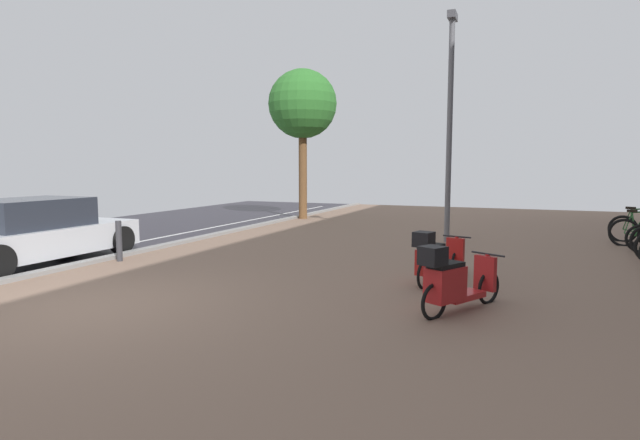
{
  "coord_description": "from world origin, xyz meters",
  "views": [
    {
      "loc": [
        5.67,
        -5.03,
        1.94
      ],
      "look_at": [
        2.85,
        1.89,
        1.15
      ],
      "focal_mm": 28.3,
      "sensor_mm": 36.0,
      "label": 1
    }
  ],
  "objects_px": {
    "scooter_mid": "(453,281)",
    "bollard_far": "(119,241)",
    "bicycle_rack_08": "(639,233)",
    "parked_car_near": "(34,233)",
    "scooter_near": "(435,258)",
    "lamp_post": "(450,117)",
    "bicycle_rack_09": "(638,229)",
    "street_tree": "(303,105)"
  },
  "relations": [
    {
      "from": "bollard_far",
      "to": "parked_car_near",
      "type": "bearing_deg",
      "value": -153.34
    },
    {
      "from": "scooter_near",
      "to": "bollard_far",
      "type": "bearing_deg",
      "value": -175.96
    },
    {
      "from": "scooter_near",
      "to": "bicycle_rack_09",
      "type": "bearing_deg",
      "value": 58.15
    },
    {
      "from": "bicycle_rack_09",
      "to": "lamp_post",
      "type": "height_order",
      "value": "lamp_post"
    },
    {
      "from": "scooter_mid",
      "to": "lamp_post",
      "type": "bearing_deg",
      "value": 98.76
    },
    {
      "from": "bicycle_rack_08",
      "to": "street_tree",
      "type": "distance_m",
      "value": 11.45
    },
    {
      "from": "parked_car_near",
      "to": "bicycle_rack_09",
      "type": "bearing_deg",
      "value": 32.92
    },
    {
      "from": "parked_car_near",
      "to": "scooter_near",
      "type": "bearing_deg",
      "value": 8.67
    },
    {
      "from": "scooter_near",
      "to": "lamp_post",
      "type": "bearing_deg",
      "value": 95.95
    },
    {
      "from": "parked_car_near",
      "to": "lamp_post",
      "type": "bearing_deg",
      "value": 39.6
    },
    {
      "from": "scooter_mid",
      "to": "street_tree",
      "type": "distance_m",
      "value": 13.13
    },
    {
      "from": "bicycle_rack_08",
      "to": "bollard_far",
      "type": "height_order",
      "value": "bicycle_rack_08"
    },
    {
      "from": "scooter_mid",
      "to": "bicycle_rack_09",
      "type": "bearing_deg",
      "value": 66.62
    },
    {
      "from": "scooter_near",
      "to": "scooter_mid",
      "type": "bearing_deg",
      "value": -73.36
    },
    {
      "from": "parked_car_near",
      "to": "bollard_far",
      "type": "relative_size",
      "value": 4.69
    },
    {
      "from": "bicycle_rack_09",
      "to": "scooter_near",
      "type": "distance_m",
      "value": 7.67
    },
    {
      "from": "bicycle_rack_09",
      "to": "street_tree",
      "type": "xyz_separation_m",
      "value": [
        -10.43,
        2.33,
        3.85
      ]
    },
    {
      "from": "street_tree",
      "to": "bollard_far",
      "type": "xyz_separation_m",
      "value": [
        0.01,
        -9.3,
        -3.78
      ]
    },
    {
      "from": "scooter_mid",
      "to": "parked_car_near",
      "type": "height_order",
      "value": "parked_car_near"
    },
    {
      "from": "scooter_mid",
      "to": "bollard_far",
      "type": "xyz_separation_m",
      "value": [
        -6.88,
        1.23,
        -0.02
      ]
    },
    {
      "from": "bicycle_rack_08",
      "to": "lamp_post",
      "type": "height_order",
      "value": "lamp_post"
    },
    {
      "from": "scooter_mid",
      "to": "bollard_far",
      "type": "height_order",
      "value": "scooter_mid"
    },
    {
      "from": "scooter_near",
      "to": "bollard_far",
      "type": "height_order",
      "value": "scooter_near"
    },
    {
      "from": "parked_car_near",
      "to": "street_tree",
      "type": "height_order",
      "value": "street_tree"
    },
    {
      "from": "scooter_mid",
      "to": "lamp_post",
      "type": "distance_m",
      "value": 7.2
    },
    {
      "from": "bicycle_rack_08",
      "to": "street_tree",
      "type": "relative_size",
      "value": 0.24
    },
    {
      "from": "bicycle_rack_08",
      "to": "scooter_mid",
      "type": "relative_size",
      "value": 0.85
    },
    {
      "from": "bicycle_rack_09",
      "to": "scooter_near",
      "type": "height_order",
      "value": "bicycle_rack_09"
    },
    {
      "from": "lamp_post",
      "to": "scooter_mid",
      "type": "bearing_deg",
      "value": -81.24
    },
    {
      "from": "bicycle_rack_08",
      "to": "parked_car_near",
      "type": "distance_m",
      "value": 13.69
    },
    {
      "from": "bicycle_rack_09",
      "to": "scooter_mid",
      "type": "xyz_separation_m",
      "value": [
        -3.54,
        -8.19,
        0.09
      ]
    },
    {
      "from": "bicycle_rack_08",
      "to": "bicycle_rack_09",
      "type": "height_order",
      "value": "bicycle_rack_09"
    },
    {
      "from": "street_tree",
      "to": "bollard_far",
      "type": "relative_size",
      "value": 6.58
    },
    {
      "from": "bicycle_rack_08",
      "to": "lamp_post",
      "type": "xyz_separation_m",
      "value": [
        -4.45,
        -0.85,
        2.86
      ]
    },
    {
      "from": "parked_car_near",
      "to": "scooter_mid",
      "type": "bearing_deg",
      "value": -3.31
    },
    {
      "from": "scooter_near",
      "to": "street_tree",
      "type": "relative_size",
      "value": 0.32
    },
    {
      "from": "street_tree",
      "to": "bollard_far",
      "type": "height_order",
      "value": "street_tree"
    },
    {
      "from": "bicycle_rack_08",
      "to": "bicycle_rack_09",
      "type": "bearing_deg",
      "value": 82.01
    },
    {
      "from": "bicycle_rack_08",
      "to": "bicycle_rack_09",
      "type": "xyz_separation_m",
      "value": [
        0.11,
        0.78,
        0.01
      ]
    },
    {
      "from": "scooter_near",
      "to": "bollard_far",
      "type": "xyz_separation_m",
      "value": [
        -6.37,
        -0.45,
        -0.0
      ]
    },
    {
      "from": "bicycle_rack_08",
      "to": "scooter_mid",
      "type": "bearing_deg",
      "value": -114.84
    },
    {
      "from": "lamp_post",
      "to": "street_tree",
      "type": "xyz_separation_m",
      "value": [
        -5.87,
        3.96,
        1.0
      ]
    }
  ]
}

